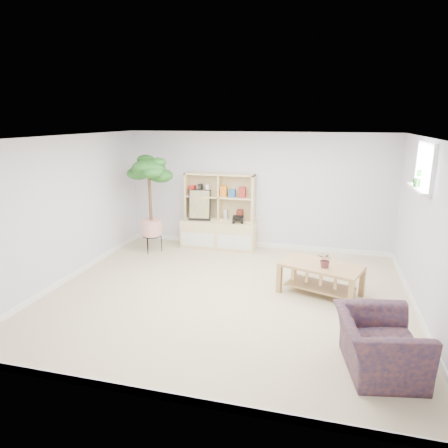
% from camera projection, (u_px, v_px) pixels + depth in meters
% --- Properties ---
extents(floor, '(5.50, 5.00, 0.01)m').
position_uv_depth(floor, '(227.00, 294.00, 6.22)').
color(floor, '#C1B691').
rests_on(floor, ground).
extents(ceiling, '(5.50, 5.00, 0.01)m').
position_uv_depth(ceiling, '(227.00, 137.00, 5.60)').
color(ceiling, white).
rests_on(ceiling, walls).
extents(walls, '(5.51, 5.01, 2.40)m').
position_uv_depth(walls, '(227.00, 220.00, 5.91)').
color(walls, silver).
rests_on(walls, floor).
extents(baseboard, '(5.50, 5.00, 0.10)m').
position_uv_depth(baseboard, '(227.00, 292.00, 6.21)').
color(baseboard, white).
rests_on(baseboard, floor).
extents(window, '(0.10, 0.98, 0.68)m').
position_uv_depth(window, '(425.00, 167.00, 5.61)').
color(window, white).
rests_on(window, walls).
extents(window_sill, '(0.14, 1.00, 0.04)m').
position_uv_depth(window_sill, '(418.00, 189.00, 5.70)').
color(window_sill, white).
rests_on(window_sill, walls).
extents(storage_unit, '(1.56, 0.53, 1.56)m').
position_uv_depth(storage_unit, '(218.00, 212.00, 8.29)').
color(storage_unit, '#E4C680').
rests_on(storage_unit, floor).
extents(poster, '(0.48, 0.16, 0.65)m').
position_uv_depth(poster, '(200.00, 205.00, 8.30)').
color(poster, yellow).
rests_on(poster, storage_unit).
extents(toy_truck, '(0.35, 0.27, 0.17)m').
position_uv_depth(toy_truck, '(238.00, 219.00, 8.15)').
color(toy_truck, black).
rests_on(toy_truck, storage_unit).
extents(coffee_table, '(1.35, 1.01, 0.49)m').
position_uv_depth(coffee_table, '(320.00, 279.00, 6.17)').
color(coffee_table, '#A17741').
rests_on(coffee_table, floor).
extents(table_plant, '(0.29, 0.28, 0.24)m').
position_uv_depth(table_plant, '(326.00, 260.00, 5.95)').
color(table_plant, '#165122').
rests_on(table_plant, coffee_table).
extents(floor_tree, '(0.96, 0.96, 1.97)m').
position_uv_depth(floor_tree, '(150.00, 205.00, 7.96)').
color(floor_tree, '#1F5B19').
rests_on(floor_tree, floor).
extents(armchair, '(0.99, 1.09, 0.71)m').
position_uv_depth(armchair, '(379.00, 341.00, 4.27)').
color(armchair, '#121A3E').
rests_on(armchair, floor).
extents(sill_plant, '(0.18, 0.16, 0.27)m').
position_uv_depth(sill_plant, '(418.00, 178.00, 5.74)').
color(sill_plant, '#1F5B19').
rests_on(sill_plant, window_sill).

